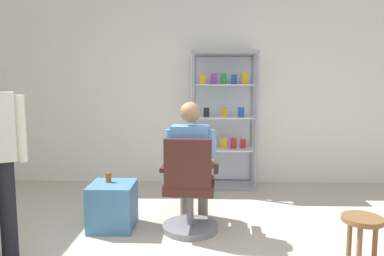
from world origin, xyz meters
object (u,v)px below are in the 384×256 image
object	(u,v)px
seated_shopkeeper	(191,158)
storage_crate	(113,206)
display_cabinet_main	(223,119)
office_chair	(190,194)
tea_glass	(108,177)
wooden_stool	(362,227)

from	to	relation	value
seated_shopkeeper	storage_crate	bearing A→B (deg)	-175.49
storage_crate	seated_shopkeeper	bearing A→B (deg)	4.51
display_cabinet_main	office_chair	world-z (taller)	display_cabinet_main
display_cabinet_main	tea_glass	size ratio (longest dim) A/B	19.05
office_chair	tea_glass	xyz separation A→B (m)	(-0.84, 0.16, 0.12)
display_cabinet_main	seated_shopkeeper	distance (m)	1.60
display_cabinet_main	tea_glass	world-z (taller)	display_cabinet_main
seated_shopkeeper	storage_crate	size ratio (longest dim) A/B	2.79
wooden_stool	display_cabinet_main	bearing A→B (deg)	112.96
storage_crate	wooden_stool	xyz separation A→B (m)	(2.19, -0.72, 0.10)
tea_glass	display_cabinet_main	bearing A→B (deg)	50.50
seated_shopkeeper	wooden_stool	size ratio (longest dim) A/B	3.15
office_chair	tea_glass	size ratio (longest dim) A/B	9.63
office_chair	tea_glass	distance (m)	0.86
display_cabinet_main	tea_glass	bearing A→B (deg)	-129.50
seated_shopkeeper	tea_glass	xyz separation A→B (m)	(-0.85, -0.01, -0.20)
storage_crate	wooden_stool	distance (m)	2.31
office_chair	storage_crate	size ratio (longest dim) A/B	2.08
tea_glass	wooden_stool	bearing A→B (deg)	-19.21
seated_shopkeeper	storage_crate	world-z (taller)	seated_shopkeeper
display_cabinet_main	storage_crate	xyz separation A→B (m)	(-1.21, -1.59, -0.73)
office_chair	display_cabinet_main	bearing A→B (deg)	75.91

